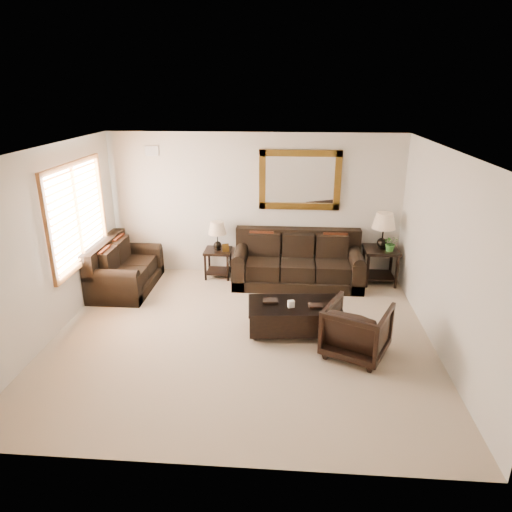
# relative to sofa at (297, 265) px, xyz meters

# --- Properties ---
(room) EXTENTS (5.51, 5.01, 2.71)m
(room) POSITION_rel_sofa_xyz_m (-0.84, -2.04, 1.00)
(room) COLOR gray
(room) RESTS_ON ground
(window) EXTENTS (0.07, 1.96, 1.66)m
(window) POSITION_rel_sofa_xyz_m (-3.54, -1.14, 1.20)
(window) COLOR white
(window) RESTS_ON room
(mirror) EXTENTS (1.50, 0.06, 1.10)m
(mirror) POSITION_rel_sofa_xyz_m (0.00, 0.43, 1.50)
(mirror) COLOR #4E2F0F
(mirror) RESTS_ON room
(air_vent) EXTENTS (0.25, 0.02, 0.18)m
(air_vent) POSITION_rel_sofa_xyz_m (-2.74, 0.44, 2.00)
(air_vent) COLOR #999999
(air_vent) RESTS_ON room
(sofa) EXTENTS (2.35, 1.01, 0.96)m
(sofa) POSITION_rel_sofa_xyz_m (0.00, 0.00, 0.00)
(sofa) COLOR black
(sofa) RESTS_ON room
(loveseat) EXTENTS (0.94, 1.59, 0.89)m
(loveseat) POSITION_rel_sofa_xyz_m (-3.16, -0.50, -0.02)
(loveseat) COLOR black
(loveseat) RESTS_ON room
(end_table_left) EXTENTS (0.50, 0.50, 1.10)m
(end_table_left) POSITION_rel_sofa_xyz_m (-1.52, 0.17, 0.37)
(end_table_left) COLOR black
(end_table_left) RESTS_ON room
(end_table_right) EXTENTS (0.61, 0.61, 1.35)m
(end_table_right) POSITION_rel_sofa_xyz_m (1.53, 0.12, 0.53)
(end_table_right) COLOR black
(end_table_right) RESTS_ON room
(coffee_table) EXTENTS (1.41, 0.85, 0.57)m
(coffee_table) POSITION_rel_sofa_xyz_m (-0.07, -1.88, -0.06)
(coffee_table) COLOR black
(coffee_table) RESTS_ON room
(armchair) EXTENTS (1.03, 1.01, 0.81)m
(armchair) POSITION_rel_sofa_xyz_m (0.78, -2.42, 0.06)
(armchair) COLOR black
(armchair) RESTS_ON floor
(potted_plant) EXTENTS (0.33, 0.35, 0.23)m
(potted_plant) POSITION_rel_sofa_xyz_m (1.66, 0.01, 0.43)
(potted_plant) COLOR #285A1E
(potted_plant) RESTS_ON end_table_right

